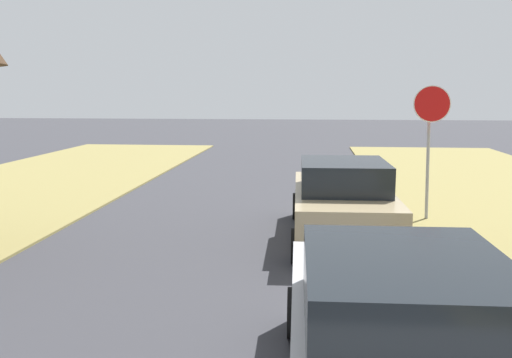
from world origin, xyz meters
TOP-DOWN VIEW (x-y plane):
  - stop_sign_far at (4.21, 13.43)m, footprint 0.81×0.33m
  - parked_sedan_silver at (2.36, 5.42)m, footprint 2.04×4.44m
  - parked_sedan_tan at (2.22, 11.59)m, footprint 2.04×4.44m

SIDE VIEW (x-z plane):
  - parked_sedan_silver at x=2.36m, z-range -0.06..1.51m
  - parked_sedan_tan at x=2.22m, z-range -0.06..1.51m
  - stop_sign_far at x=4.21m, z-range 0.71..3.68m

